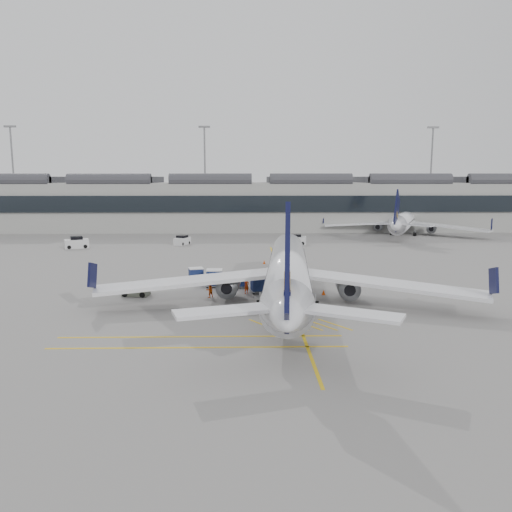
{
  "coord_description": "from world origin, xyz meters",
  "views": [
    {
      "loc": [
        5.49,
        -47.28,
        12.21
      ],
      "look_at": [
        6.64,
        4.74,
        4.0
      ],
      "focal_mm": 35.0,
      "sensor_mm": 36.0,
      "label": 1
    }
  ],
  "objects_px": {
    "belt_loader": "(279,278)",
    "airliner_main": "(288,272)",
    "baggage_cart_a": "(260,283)",
    "ramp_agent_a": "(247,286)",
    "ramp_agent_b": "(210,290)",
    "pushback_tug": "(136,290)"
  },
  "relations": [
    {
      "from": "baggage_cart_a",
      "to": "ramp_agent_a",
      "type": "xyz_separation_m",
      "value": [
        -1.39,
        -0.38,
        -0.25
      ]
    },
    {
      "from": "belt_loader",
      "to": "baggage_cart_a",
      "type": "bearing_deg",
      "value": -103.99
    },
    {
      "from": "airliner_main",
      "to": "ramp_agent_a",
      "type": "height_order",
      "value": "airliner_main"
    },
    {
      "from": "ramp_agent_b",
      "to": "pushback_tug",
      "type": "xyz_separation_m",
      "value": [
        -7.71,
        0.92,
        -0.14
      ]
    },
    {
      "from": "airliner_main",
      "to": "ramp_agent_a",
      "type": "distance_m",
      "value": 6.48
    },
    {
      "from": "belt_loader",
      "to": "airliner_main",
      "type": "bearing_deg",
      "value": -77.16
    },
    {
      "from": "airliner_main",
      "to": "belt_loader",
      "type": "xyz_separation_m",
      "value": [
        -0.17,
        9.92,
        -2.54
      ]
    },
    {
      "from": "airliner_main",
      "to": "baggage_cart_a",
      "type": "distance_m",
      "value": 5.94
    },
    {
      "from": "pushback_tug",
      "to": "ramp_agent_b",
      "type": "bearing_deg",
      "value": 2.22
    },
    {
      "from": "airliner_main",
      "to": "ramp_agent_b",
      "type": "relative_size",
      "value": 25.4
    },
    {
      "from": "airliner_main",
      "to": "ramp_agent_a",
      "type": "relative_size",
      "value": 24.33
    },
    {
      "from": "baggage_cart_a",
      "to": "ramp_agent_b",
      "type": "bearing_deg",
      "value": -168.93
    },
    {
      "from": "pushback_tug",
      "to": "airliner_main",
      "type": "bearing_deg",
      "value": -4.7
    },
    {
      "from": "airliner_main",
      "to": "belt_loader",
      "type": "distance_m",
      "value": 10.24
    },
    {
      "from": "airliner_main",
      "to": "pushback_tug",
      "type": "height_order",
      "value": "airliner_main"
    },
    {
      "from": "baggage_cart_a",
      "to": "ramp_agent_a",
      "type": "height_order",
      "value": "baggage_cart_a"
    },
    {
      "from": "airliner_main",
      "to": "baggage_cart_a",
      "type": "xyz_separation_m",
      "value": [
        -2.58,
        4.94,
        -2.07
      ]
    },
    {
      "from": "ramp_agent_a",
      "to": "ramp_agent_b",
      "type": "bearing_deg",
      "value": 169.3
    },
    {
      "from": "ramp_agent_b",
      "to": "belt_loader",
      "type": "bearing_deg",
      "value": -172.18
    },
    {
      "from": "baggage_cart_a",
      "to": "pushback_tug",
      "type": "relative_size",
      "value": 0.77
    },
    {
      "from": "airliner_main",
      "to": "ramp_agent_a",
      "type": "bearing_deg",
      "value": 136.21
    },
    {
      "from": "airliner_main",
      "to": "baggage_cart_a",
      "type": "height_order",
      "value": "airliner_main"
    }
  ]
}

